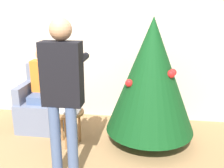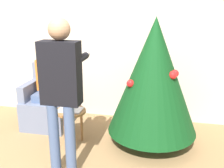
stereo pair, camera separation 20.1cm
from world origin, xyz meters
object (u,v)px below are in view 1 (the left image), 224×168
(christmas_tree, at_px, (151,76))
(armchair, at_px, (45,105))
(person_standing, at_px, (62,86))
(side_stool, at_px, (68,116))
(person_seated, at_px, (42,85))

(christmas_tree, relative_size, armchair, 1.79)
(armchair, bearing_deg, christmas_tree, -9.19)
(person_standing, bearing_deg, side_stool, 104.58)
(person_standing, relative_size, side_stool, 3.61)
(armchair, xyz_separation_m, person_seated, (-0.00, -0.03, 0.36))
(person_seated, xyz_separation_m, person_standing, (0.74, -1.17, 0.38))
(christmas_tree, height_order, armchair, christmas_tree)
(side_stool, bearing_deg, christmas_tree, 12.16)
(armchair, bearing_deg, person_standing, -58.30)
(person_seated, height_order, side_stool, person_seated)
(armchair, xyz_separation_m, person_standing, (0.74, -1.19, 0.73))
(armchair, bearing_deg, side_stool, -42.57)
(christmas_tree, xyz_separation_m, armchair, (-1.69, 0.27, -0.63))
(christmas_tree, xyz_separation_m, person_seated, (-1.69, 0.25, -0.28))
(person_seated, height_order, person_standing, person_standing)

